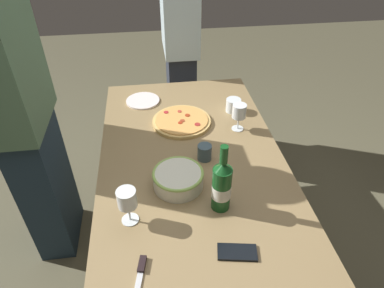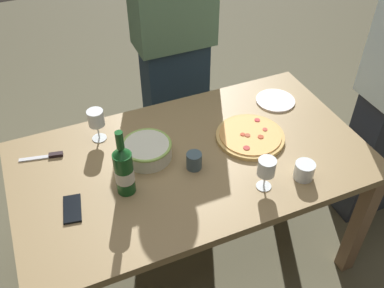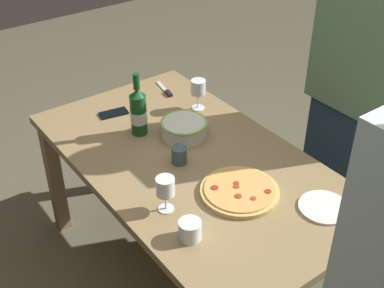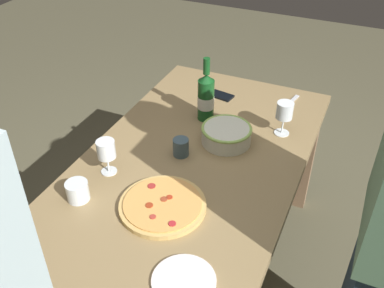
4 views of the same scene
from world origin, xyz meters
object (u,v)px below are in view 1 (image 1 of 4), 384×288
Objects in this scene: dining_table at (192,171)px; wine_glass_near_pizza at (127,200)px; wine_bottle at (222,185)px; person_host at (180,46)px; serving_bowl at (178,178)px; wine_glass_by_bottle at (239,112)px; side_plate at (143,101)px; cup_amber at (233,105)px; person_guest_left at (23,119)px; cell_phone at (237,252)px; pizza at (182,121)px; pizza_knife at (140,274)px; cup_ceramic at (205,152)px.

wine_glass_near_pizza reaches higher than dining_table.
person_host reaches higher than wine_bottle.
wine_glass_by_bottle is (0.39, -0.37, 0.07)m from serving_bowl.
person_host is (0.55, -0.29, 0.12)m from side_plate.
wine_glass_near_pizza is (-0.17, 0.21, 0.07)m from serving_bowl.
wine_bottle is 0.76m from cup_amber.
wine_glass_by_bottle is at bearing 14.78° from person_guest_left.
cell_phone is at bearing 167.65° from cup_amber.
pizza is at bearing 21.39° from person_guest_left.
cell_phone is at bearing -83.21° from pizza_knife.
serving_bowl is 1.40× the size of wine_glass_near_pizza.
dining_table is 11.11× the size of cell_phone.
wine_bottle is at bearing -16.38° from person_guest_left.
serving_bowl is at bearing -3.29° from person_host.
dining_table is 0.40m from wine_bottle.
cup_amber is at bearing -5.42° from wine_glass_by_bottle.
wine_bottle is 1.62× the size of pizza_knife.
wine_bottle is at bearing -86.36° from wine_glass_near_pizza.
pizza is at bearing 71.72° from wine_glass_by_bottle.
dining_table is 0.51m from wine_glass_near_pizza.
serving_bowl is 1.32m from person_host.
side_plate is at bearing 25.69° from cell_phone.
serving_bowl is 0.13× the size of person_host.
side_plate is at bearing -24.63° from person_host.
wine_glass_near_pizza is at bearing 93.64° from wine_bottle.
side_plate is 0.12× the size of person_host.
cup_ceramic reaches higher than dining_table.
pizza is at bearing 3.11° from dining_table.
dining_table is 0.24m from serving_bowl.
dining_table is at bearing 12.65° from wine_bottle.
dining_table is at bearing -25.29° from serving_bowl.
wine_bottle is at bearing -171.91° from pizza.
wine_glass_by_bottle is at bearing 16.52° from person_host.
person_host reaches higher than cell_phone.
pizza_knife reaches higher than dining_table.
pizza is at bearing 13.18° from cup_ceramic.
side_plate is (0.37, 0.51, -0.10)m from wine_glass_by_bottle.
serving_bowl is 2.87× the size of cup_ceramic.
person_host is (1.14, -0.01, 0.09)m from cup_ceramic.
dining_table is 1.15m from person_host.
pizza is at bearing -8.09° from serving_bowl.
person_host is at bearing -0.32° from cup_ceramic.
person_guest_left is (0.59, 0.51, 0.03)m from wine_glass_near_pizza.
person_guest_left is (-0.90, 0.88, 0.02)m from person_host.
wine_glass_by_bottle is 1.06× the size of cell_phone.
person_guest_left reaches higher than person_host.
cup_amber is (0.09, -0.32, 0.03)m from pizza.
person_guest_left is at bearing 58.78° from cell_phone.
serving_bowl is 0.28m from wine_glass_near_pizza.
wine_bottle is 0.18× the size of person_guest_left.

